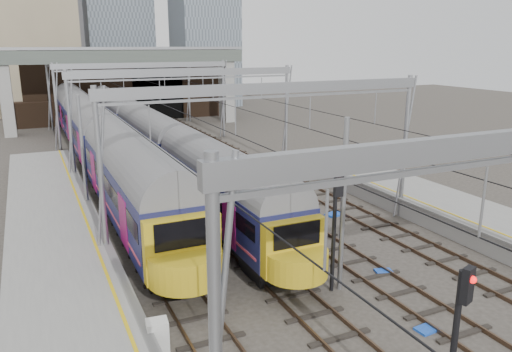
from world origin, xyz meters
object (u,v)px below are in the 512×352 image
signal_near_left (457,335)px  signal_near_centre (335,219)px  train_main (132,124)px  train_second (92,131)px  relay_cabinet (158,340)px

signal_near_left → signal_near_centre: size_ratio=0.98×
train_main → signal_near_centre: bearing=-87.0°
train_second → relay_cabinet: 29.23m
train_main → signal_near_centre: size_ratio=12.62×
signal_near_left → signal_near_centre: bearing=57.4°
signal_near_centre → relay_cabinet: signal_near_centre is taller
train_main → signal_near_left: 38.87m
train_second → signal_near_centre: train_second is taller
train_main → relay_cabinet: 33.04m
signal_near_left → relay_cabinet: (-5.64, 6.38, -2.37)m
train_second → signal_near_left: train_second is taller
signal_near_centre → relay_cabinet: bearing=-164.2°
train_main → relay_cabinet: bearing=-100.1°
signal_near_centre → signal_near_left: bearing=-98.1°
train_main → signal_near_left: size_ratio=12.90×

